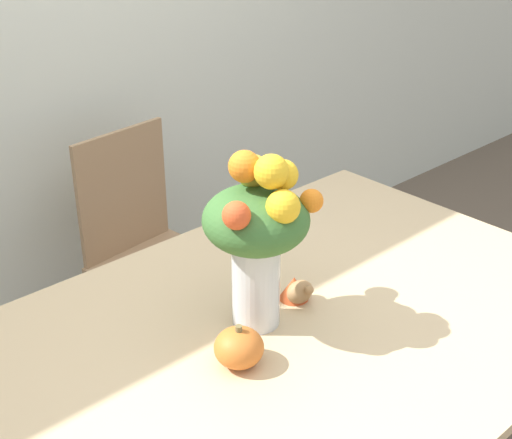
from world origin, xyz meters
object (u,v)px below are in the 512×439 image
flower_vase (258,232)px  dining_chair_near_window (150,253)px  pumpkin (239,347)px  turkey_figurine (297,289)px

flower_vase → dining_chair_near_window: flower_vase is taller
flower_vase → pumpkin: size_ratio=3.99×
flower_vase → pumpkin: bearing=-146.9°
flower_vase → turkey_figurine: bearing=1.5°
pumpkin → dining_chair_near_window: (0.41, 0.97, -0.31)m
dining_chair_near_window → pumpkin: bearing=-119.5°
turkey_figurine → flower_vase: bearing=-178.5°
turkey_figurine → dining_chair_near_window: dining_chair_near_window is taller
flower_vase → pumpkin: flower_vase is taller
flower_vase → dining_chair_near_window: (0.26, 0.87, -0.52)m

